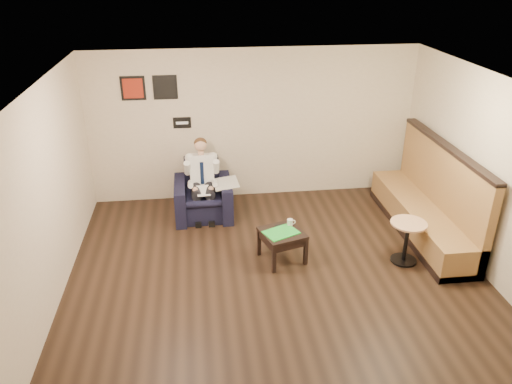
{
  "coord_description": "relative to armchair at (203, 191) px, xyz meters",
  "views": [
    {
      "loc": [
        -1.05,
        -5.76,
        4.22
      ],
      "look_at": [
        -0.18,
        1.2,
        0.89
      ],
      "focal_mm": 35.0,
      "sensor_mm": 36.0,
      "label": 1
    }
  ],
  "objects": [
    {
      "name": "ceiling",
      "position": [
        0.99,
        -2.23,
        2.32
      ],
      "size": [
        6.0,
        6.0,
        0.02
      ],
      "primitive_type": "cube",
      "color": "white",
      "rests_on": "wall_back"
    },
    {
      "name": "wall_front",
      "position": [
        0.99,
        -5.23,
        0.92
      ],
      "size": [
        6.0,
        0.02,
        2.8
      ],
      "primitive_type": "cube",
      "color": "beige",
      "rests_on": "ground"
    },
    {
      "name": "ground",
      "position": [
        0.99,
        -2.23,
        -0.48
      ],
      "size": [
        6.0,
        6.0,
        0.0
      ],
      "primitive_type": "plane",
      "color": "black",
      "rests_on": "ground"
    },
    {
      "name": "green_folder",
      "position": [
        1.11,
        -1.64,
        0.01
      ],
      "size": [
        0.59,
        0.52,
        0.01
      ],
      "primitive_type": "cube",
      "rotation": [
        0.0,
        0.0,
        0.44
      ],
      "color": "green",
      "rests_on": "side_table"
    },
    {
      "name": "coffee_mug",
      "position": [
        1.29,
        -1.42,
        0.06
      ],
      "size": [
        0.11,
        0.11,
        0.1
      ],
      "primitive_type": "cylinder",
      "rotation": [
        0.0,
        0.0,
        0.3
      ],
      "color": "white",
      "rests_on": "side_table"
    },
    {
      "name": "wall_right",
      "position": [
        3.99,
        -2.23,
        0.92
      ],
      "size": [
        0.02,
        6.0,
        2.8
      ],
      "primitive_type": "cube",
      "color": "beige",
      "rests_on": "ground"
    },
    {
      "name": "lap_papers",
      "position": [
        0.0,
        -0.23,
        0.11
      ],
      "size": [
        0.24,
        0.33,
        0.01
      ],
      "primitive_type": "cube",
      "rotation": [
        0.0,
        0.0,
        0.08
      ],
      "color": "white",
      "rests_on": "seated_man"
    },
    {
      "name": "newspaper",
      "position": [
        0.4,
        -0.1,
        0.17
      ],
      "size": [
        0.45,
        0.55,
        0.01
      ],
      "primitive_type": "cube",
      "rotation": [
        0.0,
        0.0,
        0.06
      ],
      "color": "silver",
      "rests_on": "armchair"
    },
    {
      "name": "wall_back",
      "position": [
        0.99,
        0.77,
        0.92
      ],
      "size": [
        6.0,
        0.02,
        2.8
      ],
      "primitive_type": "cube",
      "color": "beige",
      "rests_on": "ground"
    },
    {
      "name": "seating_sign",
      "position": [
        -0.31,
        0.76,
        1.02
      ],
      "size": [
        0.32,
        0.02,
        0.2
      ],
      "primitive_type": "cube",
      "color": "black",
      "rests_on": "wall_back"
    },
    {
      "name": "armchair",
      "position": [
        0.0,
        0.0,
        0.0
      ],
      "size": [
        1.0,
        1.0,
        0.96
      ],
      "primitive_type": "cube",
      "rotation": [
        0.0,
        0.0,
        0.01
      ],
      "color": "black",
      "rests_on": "ground"
    },
    {
      "name": "art_print_left",
      "position": [
        -1.11,
        0.76,
        1.67
      ],
      "size": [
        0.42,
        0.03,
        0.42
      ],
      "primitive_type": "cube",
      "color": "#9E2513",
      "rests_on": "wall_back"
    },
    {
      "name": "art_print_right",
      "position": [
        -0.56,
        0.76,
        1.67
      ],
      "size": [
        0.42,
        0.03,
        0.42
      ],
      "primitive_type": "cube",
      "color": "black",
      "rests_on": "wall_back"
    },
    {
      "name": "cafe_table",
      "position": [
        2.98,
        -1.88,
        -0.15
      ],
      "size": [
        0.7,
        0.7,
        0.67
      ],
      "primitive_type": "cylinder",
      "rotation": [
        0.0,
        0.0,
        -0.4
      ],
      "color": "tan",
      "rests_on": "ground"
    },
    {
      "name": "side_table",
      "position": [
        1.14,
        -1.61,
        -0.24
      ],
      "size": [
        0.74,
        0.74,
        0.49
      ],
      "primitive_type": "cube",
      "rotation": [
        0.0,
        0.0,
        0.3
      ],
      "color": "black",
      "rests_on": "ground"
    },
    {
      "name": "wall_left",
      "position": [
        -2.01,
        -2.23,
        0.92
      ],
      "size": [
        0.02,
        6.0,
        2.8
      ],
      "primitive_type": "cube",
      "color": "beige",
      "rests_on": "ground"
    },
    {
      "name": "smartphone",
      "position": [
        1.14,
        -1.42,
        0.01
      ],
      "size": [
        0.16,
        0.09,
        0.01
      ],
      "primitive_type": "cube",
      "rotation": [
        0.0,
        0.0,
        0.12
      ],
      "color": "black",
      "rests_on": "side_table"
    },
    {
      "name": "banquette",
      "position": [
        3.58,
        -1.06,
        0.27
      ],
      "size": [
        0.7,
        2.94,
        1.5
      ],
      "primitive_type": "cube",
      "color": "olive",
      "rests_on": "ground"
    },
    {
      "name": "seated_man",
      "position": [
        0.0,
        -0.12,
        0.18
      ],
      "size": [
        0.63,
        0.94,
        1.31
      ],
      "primitive_type": null,
      "rotation": [
        0.0,
        0.0,
        0.01
      ],
      "color": "silver",
      "rests_on": "armchair"
    }
  ]
}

